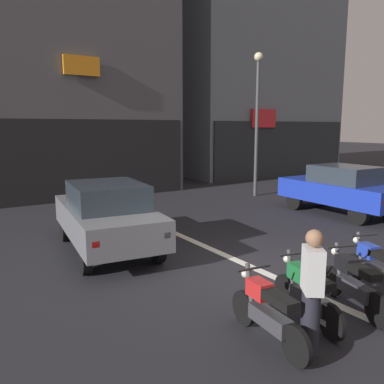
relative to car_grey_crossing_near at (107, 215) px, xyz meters
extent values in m
plane|color=#232328|center=(2.14, -2.98, -0.89)|extent=(120.00, 120.00, 0.00)
cube|color=silver|center=(2.14, 3.02, -0.88)|extent=(0.20, 18.00, 0.01)
cube|color=black|center=(1.59, 6.80, 0.71)|extent=(9.02, 0.10, 3.20)
cube|color=orange|center=(1.71, 6.73, 4.32)|extent=(1.39, 0.16, 0.72)
cube|color=gray|center=(13.85, 11.67, 6.97)|extent=(10.44, 7.35, 15.71)
cube|color=#292C30|center=(13.85, 7.94, 0.71)|extent=(10.02, 0.10, 3.20)
cube|color=red|center=(12.15, 7.87, 2.47)|extent=(1.70, 0.16, 1.00)
cylinder|color=black|center=(-0.61, 1.42, -0.57)|extent=(0.25, 0.66, 0.64)
cylinder|color=black|center=(0.93, 1.24, -0.57)|extent=(0.25, 0.66, 0.64)
cylinder|color=black|center=(-0.92, -1.16, -0.57)|extent=(0.25, 0.66, 0.64)
cylinder|color=black|center=(0.62, -1.34, -0.57)|extent=(0.25, 0.66, 0.64)
cube|color=slate|center=(0.00, 0.04, -0.14)|extent=(2.23, 4.28, 0.66)
cube|color=#2D3842|center=(-0.01, -0.11, 0.47)|extent=(1.77, 2.14, 0.56)
cube|color=red|center=(-0.93, -1.89, -0.09)|extent=(0.15, 0.08, 0.12)
cube|color=red|center=(0.47, -2.05, -0.09)|extent=(0.15, 0.08, 0.12)
cylinder|color=black|center=(7.31, 0.94, -0.57)|extent=(0.20, 0.64, 0.64)
cylinder|color=black|center=(8.86, 0.89, -0.57)|extent=(0.20, 0.64, 0.64)
cylinder|color=black|center=(7.24, -1.66, -0.57)|extent=(0.20, 0.64, 0.64)
cube|color=#1E38BF|center=(8.05, -0.39, -0.14)|extent=(1.87, 4.15, 0.66)
cube|color=#2D3842|center=(8.04, -0.54, 0.47)|extent=(1.60, 2.01, 0.56)
cube|color=red|center=(7.29, -2.38, -0.09)|extent=(0.14, 0.06, 0.12)
cylinder|color=#47474C|center=(8.05, 3.84, 1.87)|extent=(0.14, 0.14, 5.51)
sphere|color=beige|center=(8.05, 3.84, 4.81)|extent=(0.36, 0.36, 0.36)
cylinder|color=black|center=(0.42, -4.46, -0.63)|extent=(0.13, 0.52, 0.52)
cylinder|color=black|center=(0.29, -5.60, -0.63)|extent=(0.13, 0.52, 0.52)
cube|color=#38383D|center=(0.35, -5.08, -0.52)|extent=(0.28, 0.75, 0.22)
cube|color=black|center=(0.33, -5.24, -0.17)|extent=(0.29, 0.62, 0.12)
cube|color=red|center=(0.38, -4.83, -0.19)|extent=(0.26, 0.38, 0.24)
cylinder|color=#4C4C51|center=(0.40, -4.61, -0.25)|extent=(0.10, 0.24, 0.70)
cylinder|color=black|center=(0.39, -4.69, 0.07)|extent=(0.55, 0.10, 0.04)
sphere|color=silver|center=(0.41, -4.48, -0.09)|extent=(0.12, 0.12, 0.12)
cylinder|color=black|center=(1.41, -4.33, -0.63)|extent=(0.18, 0.52, 0.52)
cylinder|color=black|center=(1.15, -5.45, -0.63)|extent=(0.18, 0.52, 0.52)
cube|color=#38383D|center=(1.27, -4.94, -0.52)|extent=(0.36, 0.76, 0.22)
cube|color=black|center=(1.24, -5.09, -0.17)|extent=(0.35, 0.63, 0.12)
cube|color=#1E7238|center=(1.33, -4.69, -0.19)|extent=(0.29, 0.40, 0.24)
cylinder|color=#4C4C51|center=(1.38, -4.47, -0.25)|extent=(0.12, 0.25, 0.70)
cylinder|color=black|center=(1.36, -4.55, 0.07)|extent=(0.54, 0.16, 0.04)
sphere|color=silver|center=(1.40, -4.35, -0.09)|extent=(0.12, 0.12, 0.12)
cylinder|color=black|center=(2.39, -4.49, -0.63)|extent=(0.23, 0.52, 0.52)
cylinder|color=black|center=(2.03, -5.58, -0.63)|extent=(0.23, 0.52, 0.52)
cube|color=#38383D|center=(2.19, -5.09, -0.52)|extent=(0.42, 0.76, 0.22)
cube|color=black|center=(2.14, -5.23, -0.17)|extent=(0.40, 0.64, 0.12)
cube|color=black|center=(2.28, -4.84, -0.19)|extent=(0.32, 0.41, 0.24)
cylinder|color=#4C4C51|center=(2.35, -4.63, -0.25)|extent=(0.14, 0.25, 0.70)
cylinder|color=black|center=(2.32, -4.71, 0.07)|extent=(0.53, 0.21, 0.04)
sphere|color=silver|center=(2.39, -4.51, -0.09)|extent=(0.12, 0.12, 0.12)
cylinder|color=black|center=(3.31, -4.27, -0.63)|extent=(0.22, 0.52, 0.52)
cube|color=#38383D|center=(3.12, -4.87, -0.52)|extent=(0.41, 0.76, 0.22)
cube|color=#233DB7|center=(3.20, -4.62, -0.19)|extent=(0.32, 0.41, 0.24)
cylinder|color=#4C4C51|center=(3.27, -4.41, -0.25)|extent=(0.14, 0.25, 0.70)
cylinder|color=black|center=(3.24, -4.49, 0.07)|extent=(0.54, 0.20, 0.04)
sphere|color=silver|center=(3.31, -4.29, -0.09)|extent=(0.12, 0.12, 0.12)
cylinder|color=#23232D|center=(0.61, -5.53, -0.46)|extent=(0.24, 0.24, 0.86)
cube|color=silver|center=(0.61, -5.53, 0.26)|extent=(0.39, 0.42, 0.58)
sphere|color=#9E7051|center=(0.61, -5.53, 0.67)|extent=(0.22, 0.22, 0.22)
camera|label=1|loc=(-3.21, -8.67, 2.04)|focal=36.99mm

